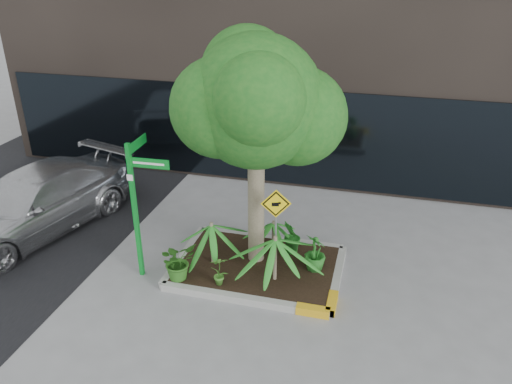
% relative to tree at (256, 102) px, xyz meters
% --- Properties ---
extents(ground, '(80.00, 80.00, 0.00)m').
position_rel_tree_xyz_m(ground, '(-0.11, -0.51, -3.43)').
color(ground, gray).
rests_on(ground, ground).
extents(planter, '(3.35, 2.36, 0.15)m').
position_rel_tree_xyz_m(planter, '(0.12, -0.24, -3.32)').
color(planter, '#9E9E99').
rests_on(planter, ground).
extents(tree, '(3.13, 2.77, 4.69)m').
position_rel_tree_xyz_m(tree, '(0.00, 0.00, 0.00)').
color(tree, gray).
rests_on(tree, ground).
extents(palm_front, '(1.06, 1.06, 1.18)m').
position_rel_tree_xyz_m(palm_front, '(0.53, -0.63, -2.40)').
color(palm_front, gray).
rests_on(palm_front, ground).
extents(palm_left, '(1.02, 1.02, 1.14)m').
position_rel_tree_xyz_m(palm_left, '(-0.81, -0.38, -2.43)').
color(palm_left, gray).
rests_on(palm_left, ground).
extents(palm_back, '(0.75, 0.75, 0.83)m').
position_rel_tree_xyz_m(palm_back, '(0.26, 0.42, -2.65)').
color(palm_back, gray).
rests_on(palm_back, ground).
extents(parked_car, '(3.24, 5.25, 1.42)m').
position_rel_tree_xyz_m(parked_car, '(-5.23, 0.07, -2.72)').
color(parked_car, '#ADAEB2').
rests_on(parked_car, ground).
extents(shrub_a, '(0.93, 0.93, 0.75)m').
position_rel_tree_xyz_m(shrub_a, '(-1.26, -1.06, -2.90)').
color(shrub_a, '#29621C').
rests_on(shrub_a, planter).
extents(shrub_b, '(0.60, 0.60, 0.75)m').
position_rel_tree_xyz_m(shrub_b, '(1.22, -0.10, -2.90)').
color(shrub_b, '#226A20').
rests_on(shrub_b, planter).
extents(shrub_c, '(0.44, 0.44, 0.63)m').
position_rel_tree_xyz_m(shrub_c, '(-0.44, -1.06, -2.96)').
color(shrub_c, '#397424').
rests_on(shrub_c, planter).
extents(shrub_d, '(0.49, 0.49, 0.78)m').
position_rel_tree_xyz_m(shrub_d, '(0.67, 0.36, -2.89)').
color(shrub_d, '#1E681E').
rests_on(shrub_d, planter).
extents(street_sign_post, '(0.82, 0.81, 2.78)m').
position_rel_tree_xyz_m(street_sign_post, '(-2.06, -0.89, -1.71)').
color(street_sign_post, '#0D9329').
rests_on(street_sign_post, ground).
extents(cattle_sign, '(0.55, 0.20, 1.83)m').
position_rel_tree_xyz_m(cattle_sign, '(0.50, -0.48, -2.04)').
color(cattle_sign, slate).
rests_on(cattle_sign, ground).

